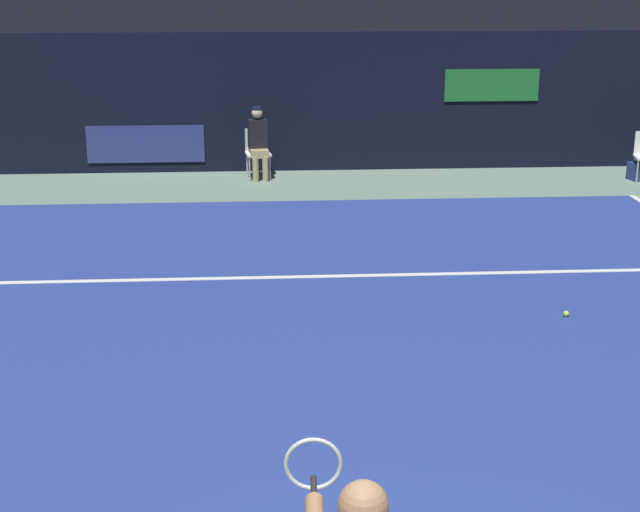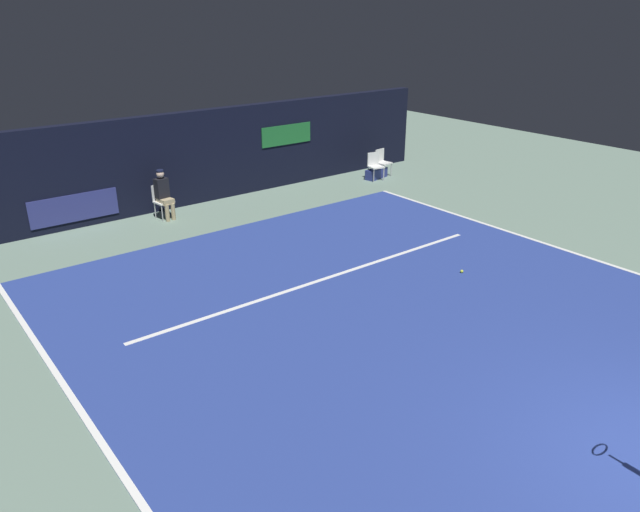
% 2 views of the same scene
% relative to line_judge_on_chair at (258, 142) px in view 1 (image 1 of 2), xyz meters
% --- Properties ---
extents(ground_plane, '(34.11, 34.11, 0.00)m').
position_rel_line_judge_on_chair_xyz_m(ground_plane, '(0.94, -7.78, -0.69)').
color(ground_plane, slate).
extents(court_surface, '(10.95, 12.07, 0.01)m').
position_rel_line_judge_on_chair_xyz_m(court_surface, '(0.94, -7.78, -0.68)').
color(court_surface, navy).
rests_on(court_surface, ground).
extents(line_service, '(8.54, 0.10, 0.01)m').
position_rel_line_judge_on_chair_xyz_m(line_service, '(0.94, -5.67, -0.67)').
color(line_service, white).
rests_on(line_service, court_surface).
extents(back_wall, '(17.47, 0.33, 2.60)m').
position_rel_line_judge_on_chair_xyz_m(back_wall, '(0.93, 0.81, 0.61)').
color(back_wall, black).
rests_on(back_wall, ground).
extents(line_judge_on_chair, '(0.49, 0.57, 1.32)m').
position_rel_line_judge_on_chair_xyz_m(line_judge_on_chair, '(0.00, 0.00, 0.00)').
color(line_judge_on_chair, white).
rests_on(line_judge_on_chair, ground).
extents(tennis_ball, '(0.07, 0.07, 0.07)m').
position_rel_line_judge_on_chair_xyz_m(tennis_ball, '(3.46, -7.21, -0.64)').
color(tennis_ball, '#CCE033').
rests_on(tennis_ball, court_surface).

